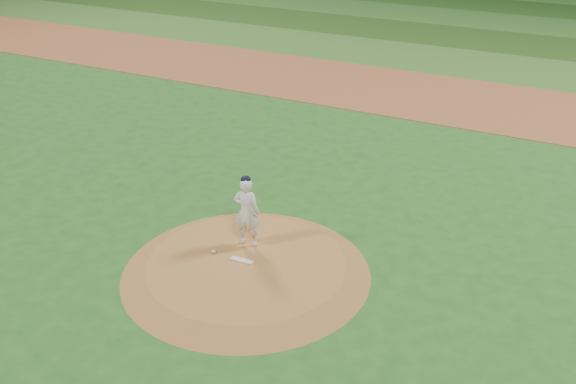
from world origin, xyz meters
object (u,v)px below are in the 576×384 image
Objects in this scene: pitching_rubber at (242,260)px; rosin_bag at (214,251)px; pitcher_on_mound at (247,211)px; pitchers_mound at (246,267)px.

pitching_rubber is 0.75m from rosin_bag.
rosin_bag is 1.17m from pitcher_on_mound.
pitchers_mound is 49.98× the size of rosin_bag.
pitchers_mound is 10.35× the size of pitching_rubber.
pitcher_on_mound reaches higher than rosin_bag.
pitchers_mound is at bearing -12.19° from pitching_rubber.
pitcher_on_mound reaches higher than pitching_rubber.
pitchers_mound is at bearing -1.42° from rosin_bag.
pitcher_on_mound reaches higher than pitchers_mound.
pitching_rubber is (-0.11, 0.02, 0.14)m from pitchers_mound.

